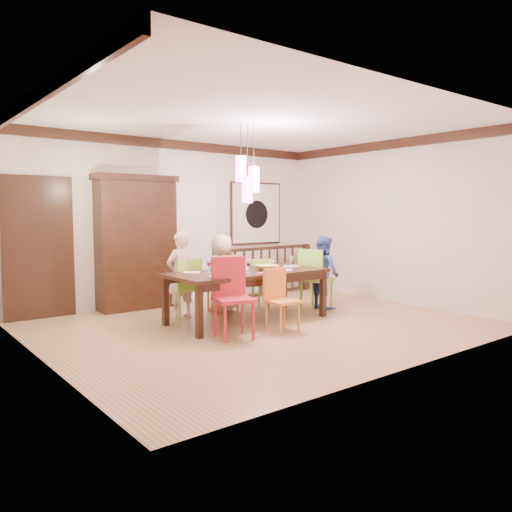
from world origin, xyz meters
TOP-DOWN VIEW (x-y plane):
  - floor at (0.00, 0.00)m, footprint 6.00×6.00m
  - ceiling at (0.00, 0.00)m, footprint 6.00×6.00m
  - wall_back at (0.00, 2.50)m, footprint 6.00×0.00m
  - wall_left at (-3.00, 0.00)m, footprint 0.00×5.00m
  - wall_right at (3.00, 0.00)m, footprint 0.00×5.00m
  - crown_molding at (0.00, 0.00)m, footprint 6.00×5.00m
  - panel_door at (-2.40, 2.45)m, footprint 1.04×0.07m
  - white_doorway at (0.35, 2.46)m, footprint 0.97×0.05m
  - painting at (1.80, 2.46)m, footprint 1.25×0.06m
  - pendant_cluster at (-0.01, 0.36)m, footprint 0.27×0.21m
  - dining_table at (-0.01, 0.36)m, footprint 2.41×1.11m
  - chair_far_left at (-0.65, 1.14)m, footprint 0.42×0.42m
  - chair_far_mid at (0.05, 1.10)m, footprint 0.44×0.44m
  - chair_far_right at (0.74, 1.10)m, footprint 0.42×0.42m
  - chair_near_left at (-0.77, -0.35)m, footprint 0.58×0.58m
  - chair_near_mid at (-0.04, -0.47)m, footprint 0.39×0.39m
  - chair_end_right at (1.50, 0.42)m, footprint 0.56×0.56m
  - china_hutch at (-0.87, 2.30)m, footprint 1.41×0.46m
  - balustrade at (1.73, 1.95)m, footprint 2.31×0.30m
  - person_far_left at (-0.69, 1.17)m, footprint 0.53×0.39m
  - person_far_mid at (0.08, 1.16)m, footprint 0.62×0.40m
  - person_end_right at (1.59, 0.34)m, footprint 0.59×0.69m
  - serving_bowl at (0.27, 0.24)m, footprint 0.38×0.38m
  - small_bowl at (-0.22, 0.36)m, footprint 0.25×0.25m
  - cup_left at (-0.52, 0.21)m, footprint 0.15×0.15m
  - cup_right at (0.65, 0.58)m, footprint 0.13×0.13m
  - plate_far_left at (-0.78, 0.67)m, footprint 0.26×0.26m
  - plate_far_mid at (0.07, 0.63)m, footprint 0.26×0.26m
  - plate_far_right at (0.62, 0.71)m, footprint 0.26×0.26m
  - plate_near_left at (-0.74, 0.04)m, footprint 0.26×0.26m
  - plate_near_mid at (0.44, 0.04)m, footprint 0.26×0.26m
  - plate_end_right at (0.91, 0.41)m, footprint 0.26×0.26m
  - wine_glass_a at (-0.57, 0.54)m, footprint 0.08×0.08m
  - wine_glass_b at (0.13, 0.56)m, footprint 0.08×0.08m
  - wine_glass_c at (-0.15, 0.14)m, footprint 0.08×0.08m
  - wine_glass_d at (0.78, 0.26)m, footprint 0.08×0.08m
  - napkin at (-0.02, -0.03)m, footprint 0.18×0.14m

SIDE VIEW (x-z plane):
  - floor at x=0.00m, z-range 0.00..0.00m
  - chair_far_right at x=0.74m, z-range 0.06..0.91m
  - chair_near_mid at x=-0.04m, z-range 0.06..0.91m
  - balustrade at x=1.73m, z-range 0.02..0.98m
  - chair_far_left at x=-0.65m, z-range 0.07..0.99m
  - chair_far_mid at x=0.05m, z-range 0.07..1.01m
  - chair_end_right at x=1.50m, z-range 0.07..1.09m
  - chair_near_left at x=-0.77m, z-range 0.08..1.11m
  - person_end_right at x=1.59m, z-range 0.00..1.23m
  - person_far_mid at x=0.08m, z-range 0.00..1.27m
  - person_far_left at x=-0.69m, z-range 0.00..1.33m
  - dining_table at x=-0.01m, z-range 0.30..1.05m
  - plate_far_left at x=-0.78m, z-range 0.75..0.76m
  - plate_far_mid at x=0.07m, z-range 0.75..0.76m
  - plate_far_right at x=0.62m, z-range 0.75..0.76m
  - plate_near_left at x=-0.74m, z-range 0.75..0.76m
  - plate_near_mid at x=0.44m, z-range 0.75..0.76m
  - plate_end_right at x=0.91m, z-range 0.75..0.76m
  - napkin at x=-0.02m, z-range 0.75..0.76m
  - small_bowl at x=-0.22m, z-range 0.75..0.81m
  - serving_bowl at x=0.27m, z-range 0.75..0.83m
  - cup_left at x=-0.52m, z-range 0.75..0.84m
  - cup_right at x=0.65m, z-range 0.75..0.85m
  - wine_glass_a at x=-0.57m, z-range 0.75..0.94m
  - wine_glass_b at x=0.13m, z-range 0.75..0.94m
  - wine_glass_c at x=-0.15m, z-range 0.75..0.94m
  - wine_glass_d at x=0.78m, z-range 0.75..0.94m
  - panel_door at x=-2.40m, z-range -0.07..2.17m
  - white_doorway at x=0.35m, z-range -0.06..2.16m
  - china_hutch at x=-0.87m, z-range 0.00..2.24m
  - wall_back at x=0.00m, z-range -1.55..4.45m
  - wall_left at x=-3.00m, z-range -1.05..3.95m
  - wall_right at x=3.00m, z-range -1.05..3.95m
  - painting at x=1.80m, z-range 0.97..2.22m
  - pendant_cluster at x=-0.01m, z-range 1.54..2.68m
  - crown_molding at x=0.00m, z-range 2.74..2.90m
  - ceiling at x=0.00m, z-range 2.90..2.90m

